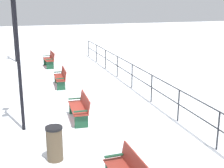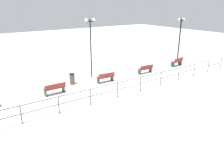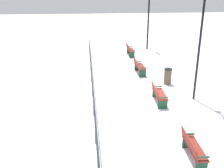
{
  "view_description": "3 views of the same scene",
  "coord_description": "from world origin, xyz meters",
  "px_view_note": "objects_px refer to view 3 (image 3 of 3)",
  "views": [
    {
      "loc": [
        1.97,
        10.03,
        4.07
      ],
      "look_at": [
        -1.53,
        -1.16,
        0.87
      ],
      "focal_mm": 50.6,
      "sensor_mm": 36.0,
      "label": 1
    },
    {
      "loc": [
        -15.16,
        9.96,
        6.38
      ],
      "look_at": [
        -2.02,
        0.75,
        0.6
      ],
      "focal_mm": 36.24,
      "sensor_mm": 36.0,
      "label": 2
    },
    {
      "loc": [
        -3.39,
        -11.87,
        5.53
      ],
      "look_at": [
        -2.29,
        -0.16,
        1.11
      ],
      "focal_mm": 43.74,
      "sensor_mm": 36.0,
      "label": 3
    }
  ],
  "objects_px": {
    "bench_third": "(158,94)",
    "bench_fourth": "(139,66)",
    "trash_bin": "(168,76)",
    "bench_second": "(193,147)",
    "lamppost_far": "(149,10)",
    "lamppost_middle": "(202,24)",
    "bench_fifth": "(130,50)"
  },
  "relations": [
    {
      "from": "bench_fourth",
      "to": "trash_bin",
      "type": "height_order",
      "value": "trash_bin"
    },
    {
      "from": "bench_third",
      "to": "bench_fourth",
      "type": "xyz_separation_m",
      "value": [
        -0.09,
        4.54,
        0.02
      ]
    },
    {
      "from": "bench_second",
      "to": "lamppost_far",
      "type": "height_order",
      "value": "lamppost_far"
    },
    {
      "from": "bench_fourth",
      "to": "lamppost_middle",
      "type": "bearing_deg",
      "value": -66.47
    },
    {
      "from": "lamppost_middle",
      "to": "lamppost_far",
      "type": "height_order",
      "value": "lamppost_middle"
    },
    {
      "from": "bench_second",
      "to": "bench_third",
      "type": "relative_size",
      "value": 0.99
    },
    {
      "from": "bench_fourth",
      "to": "lamppost_far",
      "type": "relative_size",
      "value": 0.32
    },
    {
      "from": "bench_second",
      "to": "bench_fourth",
      "type": "height_order",
      "value": "bench_fourth"
    },
    {
      "from": "bench_fourth",
      "to": "lamppost_middle",
      "type": "relative_size",
      "value": 0.31
    },
    {
      "from": "trash_bin",
      "to": "bench_third",
      "type": "bearing_deg",
      "value": -115.39
    },
    {
      "from": "bench_third",
      "to": "trash_bin",
      "type": "distance_m",
      "value": 2.79
    },
    {
      "from": "bench_second",
      "to": "lamppost_middle",
      "type": "xyz_separation_m",
      "value": [
        1.92,
        4.8,
        3.28
      ]
    },
    {
      "from": "bench_fifth",
      "to": "lamppost_far",
      "type": "height_order",
      "value": "lamppost_far"
    },
    {
      "from": "bench_second",
      "to": "lamppost_middle",
      "type": "height_order",
      "value": "lamppost_middle"
    },
    {
      "from": "bench_fourth",
      "to": "trash_bin",
      "type": "relative_size",
      "value": 1.74
    },
    {
      "from": "lamppost_far",
      "to": "lamppost_middle",
      "type": "bearing_deg",
      "value": -90.0
    },
    {
      "from": "bench_fourth",
      "to": "lamppost_far",
      "type": "distance_m",
      "value": 7.54
    },
    {
      "from": "bench_second",
      "to": "trash_bin",
      "type": "relative_size",
      "value": 1.71
    },
    {
      "from": "bench_fifth",
      "to": "lamppost_middle",
      "type": "relative_size",
      "value": 0.29
    },
    {
      "from": "lamppost_middle",
      "to": "lamppost_far",
      "type": "bearing_deg",
      "value": 90.0
    },
    {
      "from": "bench_fifth",
      "to": "trash_bin",
      "type": "relative_size",
      "value": 1.65
    },
    {
      "from": "lamppost_far",
      "to": "bench_third",
      "type": "bearing_deg",
      "value": -99.6
    },
    {
      "from": "bench_third",
      "to": "bench_fourth",
      "type": "distance_m",
      "value": 4.54
    },
    {
      "from": "bench_fifth",
      "to": "bench_fourth",
      "type": "bearing_deg",
      "value": -91.34
    },
    {
      "from": "bench_third",
      "to": "bench_fourth",
      "type": "relative_size",
      "value": 0.99
    },
    {
      "from": "lamppost_middle",
      "to": "lamppost_far",
      "type": "relative_size",
      "value": 1.05
    },
    {
      "from": "bench_third",
      "to": "bench_second",
      "type": "bearing_deg",
      "value": -87.49
    },
    {
      "from": "bench_third",
      "to": "trash_bin",
      "type": "xyz_separation_m",
      "value": [
        1.2,
        2.52,
        0.0
      ]
    },
    {
      "from": "bench_fourth",
      "to": "trash_bin",
      "type": "xyz_separation_m",
      "value": [
        1.28,
        -2.01,
        -0.01
      ]
    },
    {
      "from": "bench_second",
      "to": "lamppost_middle",
      "type": "relative_size",
      "value": 0.3
    },
    {
      "from": "bench_fourth",
      "to": "bench_fifth",
      "type": "height_order",
      "value": "bench_fifth"
    },
    {
      "from": "trash_bin",
      "to": "bench_second",
      "type": "bearing_deg",
      "value": -99.81
    }
  ]
}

